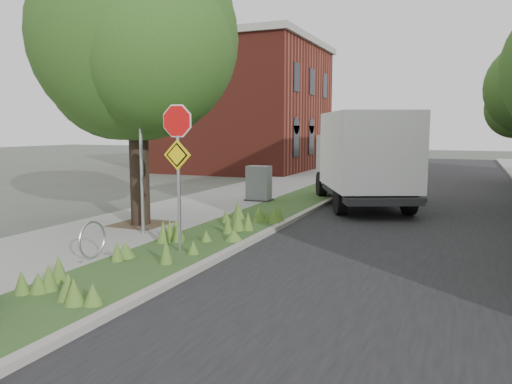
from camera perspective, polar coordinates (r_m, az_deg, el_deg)
ground at (r=9.68m, az=-3.40°, el=-9.03°), size 120.00×120.00×0.00m
sidewalk_near at (r=20.32m, az=-1.58°, el=-0.26°), size 3.50×60.00×0.12m
verge at (r=19.34m, az=5.85°, el=-0.68°), size 2.00×60.00×0.12m
kerb_near at (r=19.08m, az=8.72°, el=-0.82°), size 0.20×60.00×0.13m
road at (r=18.54m, az=19.25°, el=-1.56°), size 7.00×60.00×0.01m
street_tree_main at (r=14.04m, az=-13.69°, el=15.61°), size 6.21×5.54×7.66m
bare_post at (r=12.51m, az=-12.99°, el=4.35°), size 0.08×0.08×4.00m
bike_hoop at (r=10.55m, az=-18.23°, el=-5.24°), size 0.06×0.78×0.77m
sign_assembly at (r=10.49m, az=-8.95°, el=5.06°), size 0.94×0.08×3.22m
brick_building at (r=33.28m, az=-1.20°, el=9.81°), size 9.40×10.40×8.30m
box_truck at (r=17.66m, az=12.15°, el=4.16°), size 4.66×6.56×2.78m
utility_cabinet at (r=18.10m, az=0.32°, el=0.93°), size 0.96×0.65×1.26m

